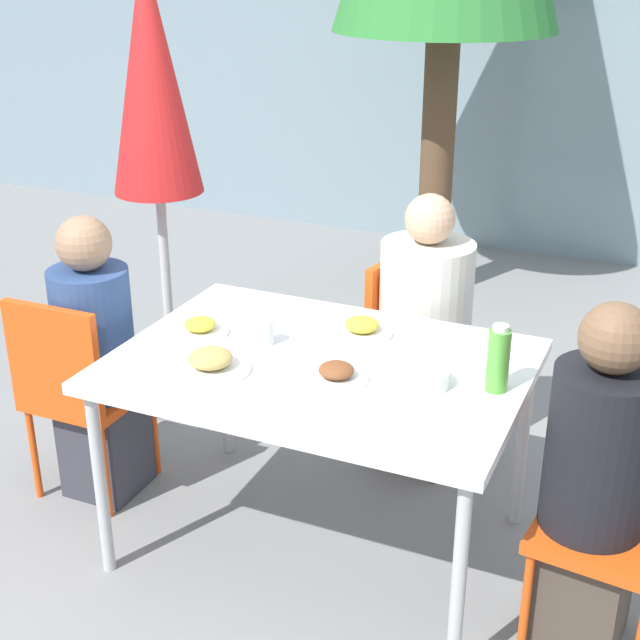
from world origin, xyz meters
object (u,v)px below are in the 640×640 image
Objects in this scene: salad_bowl at (421,377)px; person_right at (593,492)px; chair_far at (412,342)px; chair_right at (614,498)px; person_far at (424,341)px; closed_umbrella at (152,89)px; chair_left at (75,384)px; drinking_cup at (265,333)px; person_left at (97,366)px; bottle at (498,359)px.

person_right is at bearing -7.39° from salad_bowl.
chair_far reaches higher than salad_bowl.
person_far is (-0.86, 0.78, 0.04)m from chair_right.
chair_left is at bearing -82.63° from closed_umbrella.
chair_left is 0.74× the size of person_far.
closed_umbrella is at bearing 141.64° from drinking_cup.
person_far is (0.07, -0.06, 0.04)m from chair_far.
person_left is 1.34× the size of chair_right.
person_far reaches higher than chair_right.
person_right is at bearing -3.45° from person_left.
closed_umbrella is (-2.04, 0.84, 0.94)m from person_right.
person_right is at bearing 53.97° from person_far.
person_right reaches higher than chair_left.
chair_left is 0.74× the size of person_right.
person_left reaches higher than bottle.
bottle is (1.54, 0.04, 0.31)m from person_left.
bottle is 0.83m from drinking_cup.
person_right reaches higher than chair_right.
closed_umbrella is 1.30m from drinking_cup.
person_left reaches higher than chair_left.
person_left is 1.32m from person_far.
salad_bowl is (-0.23, -0.06, -0.08)m from bottle.
chair_right is 0.42× the size of closed_umbrella.
person_right reaches higher than person_left.
person_left is 1.57m from bottle.
person_left is 5.16× the size of bottle.
person_right is at bearing -7.37° from drinking_cup.
chair_far is at bearing 38.42° from person_left.
bottle is (1.59, 0.12, 0.36)m from chair_left.
person_right is (1.94, -0.02, 0.05)m from chair_left.
person_right is (1.89, -0.10, 0.00)m from person_left.
chair_right is 0.69m from salad_bowl.
person_right is 0.62m from salad_bowl.
person_left reaches higher than chair_right.
person_left is at bearing -44.57° from person_far.
bottle is at bearing 43.30° from person_far.
person_far is at bearing 35.91° from chair_left.
chair_far is (-0.87, 0.92, -0.05)m from person_right.
salad_bowl is (1.31, -0.03, 0.23)m from person_left.
chair_left is 1.29m from closed_umbrella.
chair_far is 0.10m from person_far.
person_far is at bearing -35.61° from chair_right.
bottle is 0.25m from salad_bowl.
person_left is at bearing -40.50° from chair_far.
person_right is 0.99× the size of person_far.
chair_left is 4.81× the size of salad_bowl.
person_far is 0.85m from salad_bowl.
bottle is 2.60× the size of drinking_cup.
person_left is 1.89m from person_right.
person_far is at bearing 106.41° from salad_bowl.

